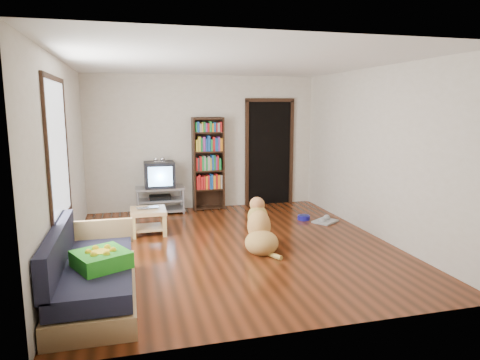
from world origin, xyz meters
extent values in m
plane|color=#5E2610|center=(0.00, 0.00, 0.00)|extent=(5.00, 5.00, 0.00)
plane|color=white|center=(0.00, 0.00, 2.60)|extent=(5.00, 5.00, 0.00)
plane|color=beige|center=(0.00, 2.50, 1.30)|extent=(4.50, 0.00, 4.50)
plane|color=beige|center=(0.00, -2.50, 1.30)|extent=(4.50, 0.00, 4.50)
plane|color=beige|center=(-2.25, 0.00, 1.30)|extent=(0.00, 5.00, 5.00)
plane|color=beige|center=(2.25, 0.00, 1.30)|extent=(0.00, 5.00, 5.00)
cube|color=green|center=(-1.75, -1.53, 0.50)|extent=(0.64, 0.64, 0.16)
imported|color=silver|center=(-1.18, 0.89, 0.41)|extent=(0.37, 0.27, 0.03)
cylinder|color=navy|center=(1.55, 1.09, 0.04)|extent=(0.22, 0.22, 0.08)
cube|color=#9A9A9A|center=(1.85, 0.84, 0.01)|extent=(0.51, 0.49, 0.03)
cube|color=white|center=(-2.23, -0.50, 1.50)|extent=(0.02, 1.30, 1.60)
cube|color=black|center=(-2.23, -0.50, 2.32)|extent=(0.03, 1.42, 0.06)
cube|color=black|center=(-2.23, -0.50, 0.68)|extent=(0.03, 1.42, 0.06)
cube|color=black|center=(-2.23, -1.20, 1.50)|extent=(0.03, 0.06, 1.70)
cube|color=black|center=(-2.23, 0.20, 1.50)|extent=(0.03, 0.06, 1.70)
cube|color=black|center=(1.35, 2.48, 1.05)|extent=(0.90, 0.02, 2.10)
cube|color=black|center=(0.87, 2.47, 1.05)|extent=(0.07, 0.05, 2.14)
cube|color=black|center=(1.83, 2.47, 1.05)|extent=(0.07, 0.05, 2.14)
cube|color=black|center=(1.35, 2.47, 2.13)|extent=(1.03, 0.05, 0.07)
cube|color=#99999E|center=(-0.90, 2.25, 0.48)|extent=(0.90, 0.45, 0.04)
cube|color=#99999E|center=(-0.90, 2.25, 0.25)|extent=(0.86, 0.42, 0.03)
cube|color=#99999E|center=(-0.90, 2.25, 0.06)|extent=(0.90, 0.45, 0.04)
cylinder|color=#99999E|center=(-1.32, 2.05, 0.25)|extent=(0.04, 0.04, 0.50)
cylinder|color=#99999E|center=(-0.48, 2.05, 0.25)|extent=(0.04, 0.04, 0.50)
cylinder|color=#99999E|center=(-1.32, 2.45, 0.25)|extent=(0.04, 0.04, 0.50)
cylinder|color=#99999E|center=(-0.48, 2.45, 0.25)|extent=(0.04, 0.04, 0.50)
cube|color=black|center=(-0.90, 2.25, 0.30)|extent=(0.40, 0.30, 0.07)
cube|color=black|center=(-0.90, 2.25, 0.74)|extent=(0.55, 0.48, 0.48)
cube|color=black|center=(-0.90, 2.45, 0.74)|extent=(0.40, 0.14, 0.36)
cube|color=#8CBFF2|center=(-0.90, 2.00, 0.74)|extent=(0.44, 0.02, 0.36)
cube|color=silver|center=(-0.90, 2.20, 0.99)|extent=(0.20, 0.07, 0.02)
sphere|color=silver|center=(-0.96, 2.20, 1.04)|extent=(0.09, 0.09, 0.09)
sphere|color=silver|center=(-0.84, 2.20, 1.04)|extent=(0.09, 0.09, 0.09)
cube|color=black|center=(-0.23, 2.34, 0.90)|extent=(0.03, 0.30, 1.80)
cube|color=black|center=(0.34, 2.34, 0.90)|extent=(0.03, 0.30, 1.80)
cube|color=black|center=(0.05, 2.48, 0.90)|extent=(0.60, 0.02, 1.80)
cube|color=black|center=(0.05, 2.34, 0.03)|extent=(0.56, 0.28, 0.02)
cube|color=black|center=(0.05, 2.34, 0.40)|extent=(0.56, 0.28, 0.03)
cube|color=black|center=(0.05, 2.34, 0.77)|extent=(0.56, 0.28, 0.02)
cube|color=black|center=(0.05, 2.34, 1.14)|extent=(0.56, 0.28, 0.02)
cube|color=black|center=(0.05, 2.34, 1.51)|extent=(0.56, 0.28, 0.02)
cube|color=black|center=(0.05, 2.34, 1.77)|extent=(0.56, 0.28, 0.02)
cube|color=tan|center=(-1.83, -1.40, 0.11)|extent=(0.80, 1.80, 0.22)
cube|color=#1E1E2D|center=(-1.83, -1.40, 0.33)|extent=(0.74, 1.74, 0.18)
cube|color=#1E1E2D|center=(-2.17, -1.40, 0.60)|extent=(0.12, 1.74, 0.40)
cube|color=tan|center=(-1.83, -0.54, 0.50)|extent=(0.80, 0.06, 0.30)
cube|color=tan|center=(-1.18, 0.92, 0.37)|extent=(0.55, 0.55, 0.06)
cube|color=tan|center=(-1.18, 0.92, 0.10)|extent=(0.45, 0.45, 0.03)
cube|color=tan|center=(-1.42, 0.69, 0.17)|extent=(0.06, 0.06, 0.34)
cube|color=tan|center=(-0.95, 0.69, 0.17)|extent=(0.06, 0.06, 0.34)
cube|color=tan|center=(-1.42, 1.16, 0.17)|extent=(0.06, 0.06, 0.34)
cube|color=tan|center=(-0.95, 1.16, 0.17)|extent=(0.06, 0.06, 0.34)
ellipsoid|color=tan|center=(0.29, -0.39, 0.14)|extent=(0.51, 0.55, 0.35)
ellipsoid|color=tan|center=(0.31, -0.21, 0.33)|extent=(0.37, 0.40, 0.46)
ellipsoid|color=#B39044|center=(0.32, -0.12, 0.44)|extent=(0.32, 0.29, 0.33)
ellipsoid|color=#BE7949|center=(0.32, -0.06, 0.62)|extent=(0.23, 0.25, 0.20)
ellipsoid|color=tan|center=(0.33, 0.05, 0.60)|extent=(0.11, 0.18, 0.08)
sphere|color=black|center=(0.34, 0.13, 0.60)|extent=(0.04, 0.04, 0.04)
ellipsoid|color=gold|center=(0.24, -0.09, 0.61)|extent=(0.06, 0.07, 0.14)
ellipsoid|color=tan|center=(0.40, -0.11, 0.61)|extent=(0.06, 0.07, 0.14)
cylinder|color=gold|center=(0.25, -0.02, 0.18)|extent=(0.08, 0.12, 0.38)
cylinder|color=#B77A46|center=(0.40, -0.03, 0.18)|extent=(0.08, 0.12, 0.38)
sphere|color=#BB7F48|center=(0.26, 0.03, 0.02)|extent=(0.10, 0.10, 0.10)
sphere|color=#D5AF51|center=(0.40, 0.01, 0.02)|extent=(0.10, 0.10, 0.10)
cylinder|color=tan|center=(0.38, -0.61, 0.03)|extent=(0.19, 0.32, 0.08)
camera|label=1|loc=(-1.43, -5.82, 2.01)|focal=32.00mm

